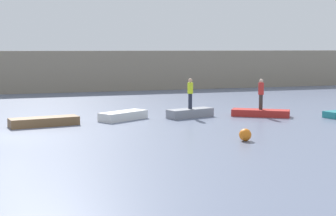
{
  "coord_description": "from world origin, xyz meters",
  "views": [
    {
      "loc": [
        0.22,
        -23.53,
        3.94
      ],
      "look_at": [
        8.91,
        2.39,
        0.72
      ],
      "focal_mm": 54.38,
      "sensor_mm": 36.0,
      "label": 1
    }
  ],
  "objects": [
    {
      "name": "person_red_shirt",
      "position": [
        14.64,
        2.52,
        1.39
      ],
      "size": [
        0.32,
        0.32,
        1.79
      ],
      "color": "#38332D",
      "rests_on": "rowboat_red"
    },
    {
      "name": "rowboat_red",
      "position": [
        14.64,
        2.52,
        0.2
      ],
      "size": [
        3.3,
        2.68,
        0.4
      ],
      "primitive_type": "cube",
      "rotation": [
        0.0,
        0.0,
        -0.59
      ],
      "color": "red",
      "rests_on": "ground_plane"
    },
    {
      "name": "rowboat_grey",
      "position": [
        10.6,
        3.43,
        0.25
      ],
      "size": [
        2.92,
        1.64,
        0.5
      ],
      "primitive_type": "cube",
      "rotation": [
        0.0,
        0.0,
        0.28
      ],
      "color": "gray",
      "rests_on": "ground_plane"
    },
    {
      "name": "person_hiviz_shirt",
      "position": [
        10.6,
        3.43,
        1.47
      ],
      "size": [
        0.32,
        0.32,
        1.74
      ],
      "color": "#232838",
      "rests_on": "rowboat_grey"
    },
    {
      "name": "rowboat_white",
      "position": [
        6.73,
        3.65,
        0.23
      ],
      "size": [
        2.99,
        2.36,
        0.47
      ],
      "primitive_type": "cube",
      "rotation": [
        0.0,
        0.0,
        0.53
      ],
      "color": "white",
      "rests_on": "ground_plane"
    },
    {
      "name": "mooring_buoy",
      "position": [
        10.15,
        -4.28,
        0.27
      ],
      "size": [
        0.53,
        0.53,
        0.53
      ],
      "primitive_type": "sphere",
      "color": "orange",
      "rests_on": "ground_plane"
    },
    {
      "name": "rowboat_brown",
      "position": [
        2.38,
        2.8,
        0.22
      ],
      "size": [
        3.58,
        1.56,
        0.44
      ],
      "primitive_type": "cube",
      "rotation": [
        0.0,
        0.0,
        0.15
      ],
      "color": "brown",
      "rests_on": "ground_plane"
    }
  ]
}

